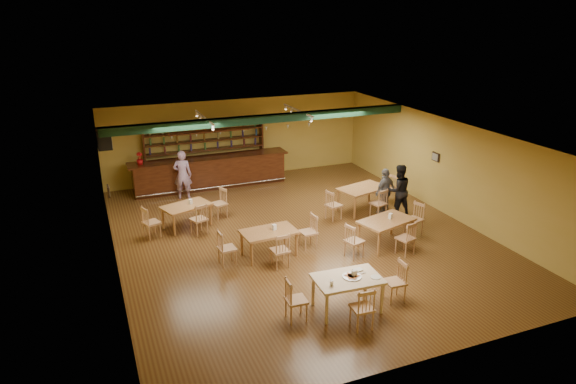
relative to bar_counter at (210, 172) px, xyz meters
name	(u,v)px	position (x,y,z in m)	size (l,w,h in m)	color
floor	(298,236)	(1.30, -5.15, -0.56)	(12.00, 12.00, 0.00)	#523117
ceiling_beam	(265,119)	(1.30, -2.35, 2.31)	(10.00, 0.30, 0.25)	black
track_rail_left	(204,117)	(-0.50, -1.75, 2.38)	(0.05, 2.50, 0.05)	silver
track_rail_right	(298,110)	(2.70, -1.75, 2.38)	(0.05, 2.50, 0.05)	silver
ac_unit	(105,139)	(-3.50, -0.95, 1.79)	(0.34, 0.70, 0.48)	silver
picture_left	(108,191)	(-3.67, -4.15, 1.14)	(0.04, 0.34, 0.28)	black
picture_right	(436,157)	(6.27, -4.65, 1.14)	(0.04, 0.34, 0.28)	black
bar_counter	(210,172)	(0.00, 0.00, 0.00)	(5.75, 0.85, 1.13)	black
back_bar_hutch	(205,153)	(0.00, 0.63, 0.57)	(4.45, 0.40, 2.28)	black
poinsettia	(140,158)	(-2.42, 0.00, 0.78)	(0.24, 0.24, 0.42)	#B41015
dining_table_a	(187,216)	(-1.54, -3.31, -0.22)	(1.39, 0.83, 0.69)	olive
dining_table_b	(362,199)	(3.98, -4.08, -0.18)	(1.55, 0.93, 0.77)	olive
dining_table_c	(269,243)	(0.08, -6.02, -0.21)	(1.43, 0.86, 0.71)	olive
dining_table_d	(386,232)	(3.28, -6.60, -0.19)	(1.50, 0.90, 0.75)	olive
near_table	(347,294)	(0.77, -9.07, -0.18)	(1.43, 0.92, 0.77)	beige
pizza_tray	(352,277)	(0.87, -9.07, 0.21)	(0.40, 0.40, 0.01)	silver
parmesan_shaker	(332,283)	(0.31, -9.22, 0.26)	(0.07, 0.07, 0.11)	#EAE5C6
napkin_stack	(358,270)	(1.12, -8.86, 0.22)	(0.20, 0.15, 0.03)	white
pizza_server	(357,274)	(1.02, -9.02, 0.22)	(0.32, 0.09, 0.00)	silver
side_plate	(376,277)	(1.33, -9.27, 0.21)	(0.22, 0.22, 0.01)	white
patron_bar	(183,175)	(-1.15, -0.83, 0.28)	(0.62, 0.41, 1.70)	#9554B6
patron_right_a	(398,190)	(4.78, -4.88, 0.27)	(0.81, 0.63, 1.67)	black
patron_right_b	(385,191)	(4.48, -4.60, 0.18)	(0.88, 0.37, 1.50)	slate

